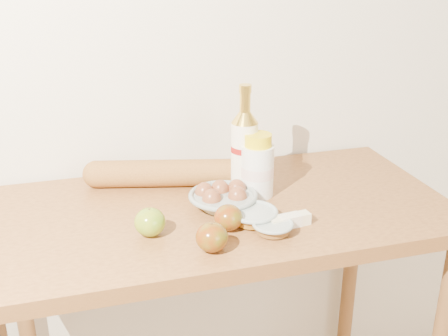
# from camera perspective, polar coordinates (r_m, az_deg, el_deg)

# --- Properties ---
(back_wall) EXTENTS (3.50, 0.02, 2.60)m
(back_wall) POSITION_cam_1_polar(r_m,az_deg,el_deg) (1.66, -3.56, 13.62)
(back_wall) COLOR silver
(back_wall) RESTS_ON ground
(table) EXTENTS (1.20, 0.60, 0.90)m
(table) POSITION_cam_1_polar(r_m,az_deg,el_deg) (1.53, -0.32, -8.07)
(table) COLOR #9E6633
(table) RESTS_ON ground
(bourbon_bottle) EXTENTS (0.09, 0.09, 0.30)m
(bourbon_bottle) POSITION_cam_1_polar(r_m,az_deg,el_deg) (1.52, 2.09, 1.93)
(bourbon_bottle) COLOR white
(bourbon_bottle) RESTS_ON table
(cream_bottle) EXTENTS (0.09, 0.09, 0.17)m
(cream_bottle) POSITION_cam_1_polar(r_m,az_deg,el_deg) (1.50, 3.42, 0.07)
(cream_bottle) COLOR white
(cream_bottle) RESTS_ON table
(egg_bowl) EXTENTS (0.19, 0.19, 0.06)m
(egg_bowl) POSITION_cam_1_polar(r_m,az_deg,el_deg) (1.45, -0.13, -3.06)
(egg_bowl) COLOR gray
(egg_bowl) RESTS_ON table
(baguette) EXTENTS (0.46, 0.18, 0.08)m
(baguette) POSITION_cam_1_polar(r_m,az_deg,el_deg) (1.58, -6.06, -0.52)
(baguette) COLOR #A77033
(baguette) RESTS_ON table
(apple_yellowgreen) EXTENTS (0.08, 0.08, 0.07)m
(apple_yellowgreen) POSITION_cam_1_polar(r_m,az_deg,el_deg) (1.33, -7.54, -5.46)
(apple_yellowgreen) COLOR #9E991F
(apple_yellowgreen) RESTS_ON table
(apple_redgreen_front) EXTENTS (0.09, 0.09, 0.07)m
(apple_redgreen_front) POSITION_cam_1_polar(r_m,az_deg,el_deg) (1.25, -1.24, -7.05)
(apple_redgreen_front) COLOR #910B07
(apple_redgreen_front) RESTS_ON table
(apple_redgreen_right) EXTENTS (0.09, 0.09, 0.06)m
(apple_redgreen_right) POSITION_cam_1_polar(r_m,az_deg,el_deg) (1.34, 0.45, -5.06)
(apple_redgreen_right) COLOR #920709
(apple_redgreen_right) RESTS_ON table
(sugar_bowl) EXTENTS (0.13, 0.13, 0.03)m
(sugar_bowl) POSITION_cam_1_polar(r_m,az_deg,el_deg) (1.34, 4.98, -6.01)
(sugar_bowl) COLOR #93A19C
(sugar_bowl) RESTS_ON table
(syrup_bowl) EXTENTS (0.15, 0.15, 0.04)m
(syrup_bowl) POSITION_cam_1_polar(r_m,az_deg,el_deg) (1.38, 2.98, -4.86)
(syrup_bowl) COLOR #99A7A2
(syrup_bowl) RESTS_ON table
(butter_stick) EXTENTS (0.11, 0.04, 0.03)m
(butter_stick) POSITION_cam_1_polar(r_m,az_deg,el_deg) (1.37, 6.70, -5.36)
(butter_stick) COLOR beige
(butter_stick) RESTS_ON table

